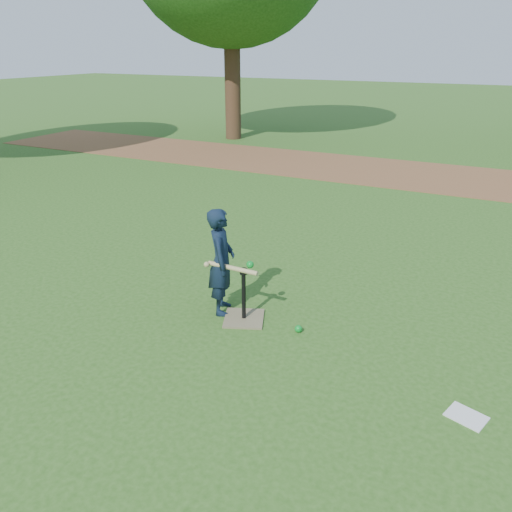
% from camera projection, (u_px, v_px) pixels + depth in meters
% --- Properties ---
extents(ground, '(80.00, 80.00, 0.00)m').
position_uv_depth(ground, '(272.00, 315.00, 5.62)').
color(ground, '#285116').
rests_on(ground, ground).
extents(dirt_strip, '(24.00, 3.00, 0.01)m').
position_uv_depth(dirt_strip, '(405.00, 174.00, 11.80)').
color(dirt_strip, brown).
rests_on(dirt_strip, ground).
extents(child, '(0.45, 0.53, 1.22)m').
position_uv_depth(child, '(221.00, 262.00, 5.49)').
color(child, black).
rests_on(child, ground).
extents(wiffle_ball_ground, '(0.08, 0.08, 0.08)m').
position_uv_depth(wiffle_ball_ground, '(298.00, 329.00, 5.27)').
color(wiffle_ball_ground, '#0C8624').
rests_on(wiffle_ball_ground, ground).
extents(clipboard, '(0.36, 0.31, 0.01)m').
position_uv_depth(clipboard, '(466.00, 416.00, 4.08)').
color(clipboard, silver).
rests_on(clipboard, ground).
extents(batting_tee, '(0.56, 0.56, 0.61)m').
position_uv_depth(batting_tee, '(244.00, 311.00, 5.49)').
color(batting_tee, '#756A4A').
rests_on(batting_tee, ground).
extents(swing_action, '(0.63, 0.17, 0.13)m').
position_uv_depth(swing_action, '(233.00, 267.00, 5.33)').
color(swing_action, tan).
rests_on(swing_action, ground).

